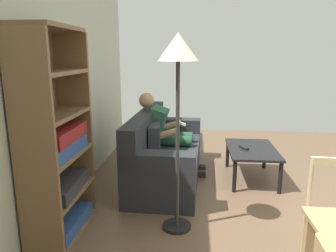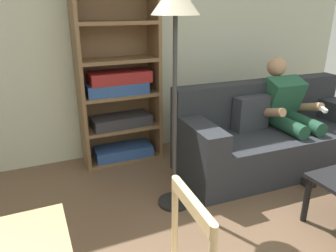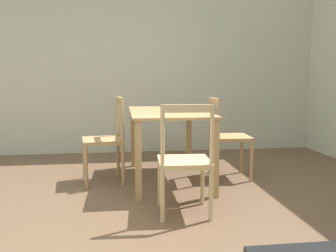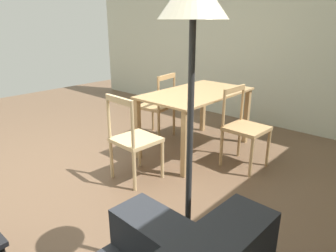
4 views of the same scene
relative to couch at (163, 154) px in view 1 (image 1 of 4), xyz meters
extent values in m
cube|color=beige|center=(-1.37, 1.07, 1.06)|extent=(6.44, 0.12, 2.78)
cube|color=#282B30|center=(0.00, -0.06, -0.12)|extent=(2.07, 0.88, 0.43)
cube|color=#282B30|center=(0.01, 0.25, 0.33)|extent=(2.04, 0.27, 0.47)
cube|color=#282B30|center=(-0.90, -0.03, 0.20)|extent=(0.27, 0.82, 0.22)
cube|color=#282B30|center=(0.90, -0.09, 0.20)|extent=(0.27, 0.82, 0.22)
cube|color=#30333A|center=(-0.20, 0.09, 0.27)|extent=(0.41, 0.18, 0.36)
cube|color=#23563D|center=(0.22, 0.14, 0.34)|extent=(0.41, 0.38, 0.56)
sphere|color=tan|center=(0.22, 0.26, 0.70)|extent=(0.21, 0.21, 0.21)
cylinder|color=#1C4530|center=(0.10, -0.16, 0.16)|extent=(0.17, 0.44, 0.15)
cylinder|color=tan|center=(0.09, -0.38, -0.12)|extent=(0.11, 0.11, 0.43)
cube|color=black|center=(0.08, -0.46, -0.30)|extent=(0.11, 0.24, 0.08)
cylinder|color=#1C4530|center=(0.32, -0.17, 0.16)|extent=(0.17, 0.44, 0.15)
cylinder|color=tan|center=(0.31, -0.39, -0.12)|extent=(0.11, 0.11, 0.43)
cube|color=black|center=(0.30, -0.47, -0.30)|extent=(0.11, 0.24, 0.08)
cylinder|color=tan|center=(-0.04, -0.03, 0.29)|extent=(0.10, 0.35, 0.19)
cylinder|color=tan|center=(0.46, -0.05, 0.29)|extent=(0.10, 0.35, 0.19)
cube|color=white|center=(0.45, -0.21, 0.33)|extent=(0.05, 0.16, 0.08)
cube|color=black|center=(0.07, -1.19, 0.08)|extent=(0.97, 0.62, 0.03)
cylinder|color=black|center=(-0.38, -1.46, -0.14)|extent=(0.05, 0.05, 0.40)
cylinder|color=black|center=(0.52, -1.46, -0.14)|extent=(0.05, 0.05, 0.40)
cylinder|color=black|center=(-0.38, -0.91, -0.14)|extent=(0.05, 0.05, 0.40)
cylinder|color=black|center=(0.52, -0.91, -0.14)|extent=(0.05, 0.05, 0.40)
cube|color=black|center=(0.06, -1.07, 0.11)|extent=(0.17, 0.12, 0.02)
cube|color=brown|center=(-1.82, 0.81, 0.60)|extent=(0.04, 0.36, 1.86)
cube|color=brown|center=(-1.00, 0.81, 0.60)|extent=(0.04, 0.36, 1.86)
cube|color=brown|center=(-1.41, 0.98, 0.60)|extent=(0.86, 0.02, 1.86)
cube|color=brown|center=(-1.41, 0.81, -0.32)|extent=(0.78, 0.36, 0.04)
cube|color=brown|center=(-1.41, 0.81, 0.05)|extent=(0.78, 0.36, 0.04)
cube|color=brown|center=(-1.41, 0.81, 0.43)|extent=(0.78, 0.36, 0.04)
cube|color=brown|center=(-1.41, 0.81, 0.80)|extent=(0.78, 0.36, 0.04)
cube|color=brown|center=(-1.41, 0.81, 1.17)|extent=(0.78, 0.36, 0.04)
cube|color=brown|center=(-1.41, 0.81, 1.54)|extent=(0.78, 0.36, 0.04)
cube|color=#2D5193|center=(-1.41, 0.79, -0.24)|extent=(0.65, 0.31, 0.12)
cube|color=#333338|center=(-1.42, 0.79, 0.13)|extent=(0.66, 0.32, 0.12)
cube|color=#2D5193|center=(-1.45, 0.79, 0.50)|extent=(0.65, 0.30, 0.12)
cube|color=maroon|center=(-1.41, 0.79, 0.62)|extent=(0.64, 0.29, 0.12)
cylinder|color=#D1B27F|center=(-1.73, -1.30, -0.12)|extent=(0.04, 0.04, 0.43)
cylinder|color=#D1B27F|center=(-1.73, -1.30, 0.34)|extent=(0.03, 0.03, 0.49)
cylinder|color=black|center=(-1.25, -0.26, -0.32)|extent=(0.28, 0.28, 0.03)
cylinder|color=#333333|center=(-1.25, -0.26, 0.47)|extent=(0.04, 0.04, 1.60)
cone|color=beige|center=(-1.25, -0.26, 1.39)|extent=(0.36, 0.36, 0.24)
camera|label=1|loc=(-4.02, -0.42, 1.33)|focal=33.48mm
camera|label=2|loc=(-2.29, -2.49, 1.33)|focal=34.36mm
camera|label=3|loc=(0.91, -1.98, 0.77)|focal=38.29mm
camera|label=4|loc=(0.02, 0.72, 1.26)|focal=32.56mm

